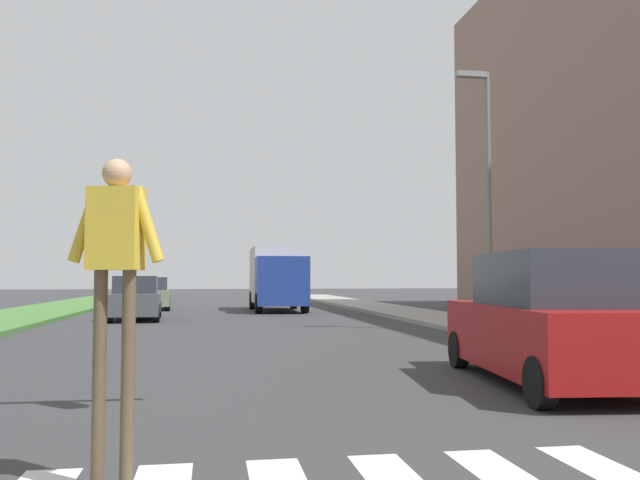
{
  "coord_description": "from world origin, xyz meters",
  "views": [
    {
      "loc": [
        -0.09,
        3.07,
        1.59
      ],
      "look_at": [
        2.63,
        19.37,
        2.54
      ],
      "focal_mm": 36.93,
      "sensor_mm": 36.0,
      "label": 1
    }
  ],
  "objects": [
    {
      "name": "pedestrian_performer",
      "position": [
        -0.8,
        8.19,
        1.66
      ],
      "size": [
        0.74,
        0.33,
        2.49
      ],
      "color": "brown",
      "rests_on": "ground_plane"
    },
    {
      "name": "truck_box_delivery",
      "position": [
        3.1,
        34.91,
        1.63
      ],
      "size": [
        2.4,
        6.2,
        3.1
      ],
      "color": "navy",
      "rests_on": "ground_plane"
    },
    {
      "name": "sidewalk_right",
      "position": [
        8.4,
        28.0,
        0.07
      ],
      "size": [
        3.0,
        64.0,
        0.15
      ],
      "primitive_type": "cube",
      "color": "#9E9991",
      "rests_on": "ground_plane"
    },
    {
      "name": "street_lamp_right",
      "position": [
        7.8,
        21.04,
        4.59
      ],
      "size": [
        1.02,
        0.24,
        7.5
      ],
      "color": "slate",
      "rests_on": "sidewalk_right"
    },
    {
      "name": "suv_crossing",
      "position": [
        4.93,
        12.26,
        0.93
      ],
      "size": [
        2.42,
        4.78,
        1.97
      ],
      "color": "maroon",
      "rests_on": "ground_plane"
    },
    {
      "name": "sedan_midblock",
      "position": [
        -2.87,
        28.91,
        0.77
      ],
      "size": [
        2.05,
        4.37,
        1.67
      ],
      "color": "#474C51",
      "rests_on": "ground_plane"
    },
    {
      "name": "sedan_distant",
      "position": [
        -3.03,
        37.2,
        0.76
      ],
      "size": [
        2.14,
        4.47,
        1.63
      ],
      "color": "gray",
      "rests_on": "ground_plane"
    },
    {
      "name": "ground_plane",
      "position": [
        0.0,
        30.0,
        0.0
      ],
      "size": [
        140.0,
        140.0,
        0.0
      ],
      "primitive_type": "plane",
      "color": "#38383A"
    }
  ]
}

